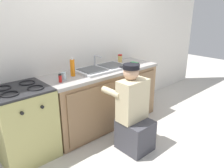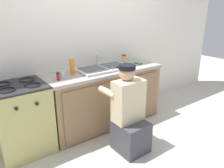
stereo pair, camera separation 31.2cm
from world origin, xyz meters
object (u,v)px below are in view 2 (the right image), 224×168
object	(u,v)px
stove_range	(23,119)
plumber_person	(129,116)
condiment_jar	(124,59)
soap_bottle_orange	(72,67)
water_glass	(62,75)
cell_phone	(138,63)
spice_bottle_red	(58,76)
sink_double_basin	(104,68)

from	to	relation	value
stove_range	plumber_person	size ratio (longest dim) A/B	0.81
condiment_jar	soap_bottle_orange	world-z (taller)	soap_bottle_orange
soap_bottle_orange	water_glass	world-z (taller)	soap_bottle_orange
soap_bottle_orange	stove_range	bearing A→B (deg)	-178.31
stove_range	plumber_person	distance (m)	1.31
cell_phone	spice_bottle_red	bearing A→B (deg)	-177.93
plumber_person	condiment_jar	bearing A→B (deg)	54.63
plumber_person	condiment_jar	distance (m)	1.22
spice_bottle_red	water_glass	size ratio (longest dim) A/B	1.05
water_glass	spice_bottle_red	bearing A→B (deg)	-150.78
stove_range	plumber_person	xyz separation A→B (m)	(1.07, -0.75, 0.02)
spice_bottle_red	water_glass	xyz separation A→B (m)	(0.07, 0.04, -0.00)
sink_double_basin	condiment_jar	distance (m)	0.53
sink_double_basin	stove_range	distance (m)	1.30
stove_range	cell_phone	xyz separation A→B (m)	(1.86, -0.05, 0.44)
condiment_jar	cell_phone	distance (m)	0.25
sink_double_basin	water_glass	bearing A→B (deg)	-175.22
condiment_jar	spice_bottle_red	xyz separation A→B (m)	(-1.26, -0.26, -0.01)
stove_range	water_glass	xyz separation A→B (m)	(0.54, -0.05, 0.48)
cell_phone	stove_range	bearing A→B (deg)	178.61
spice_bottle_red	stove_range	bearing A→B (deg)	168.36
sink_double_basin	spice_bottle_red	bearing A→B (deg)	-172.62
condiment_jar	spice_bottle_red	size ratio (longest dim) A/B	1.22
sink_double_basin	soap_bottle_orange	world-z (taller)	soap_bottle_orange
stove_range	soap_bottle_orange	size ratio (longest dim) A/B	3.57
condiment_jar	water_glass	xyz separation A→B (m)	(-1.19, -0.22, -0.01)
condiment_jar	soap_bottle_orange	xyz separation A→B (m)	(-1.01, -0.14, 0.05)
cell_phone	soap_bottle_orange	distance (m)	1.15
water_glass	plumber_person	bearing A→B (deg)	-52.39
spice_bottle_red	soap_bottle_orange	world-z (taller)	soap_bottle_orange
spice_bottle_red	plumber_person	bearing A→B (deg)	-47.13
sink_double_basin	condiment_jar	xyz separation A→B (m)	(0.51, 0.16, 0.05)
condiment_jar	water_glass	size ratio (longest dim) A/B	1.28
sink_double_basin	cell_phone	xyz separation A→B (m)	(0.64, -0.05, -0.01)
plumber_person	stove_range	bearing A→B (deg)	144.95
plumber_person	soap_bottle_orange	world-z (taller)	soap_bottle_orange
plumber_person	soap_bottle_orange	xyz separation A→B (m)	(-0.36, 0.77, 0.53)
sink_double_basin	water_glass	distance (m)	0.68
condiment_jar	soap_bottle_orange	bearing A→B (deg)	-172.10
stove_range	spice_bottle_red	size ratio (longest dim) A/B	8.51
plumber_person	spice_bottle_red	distance (m)	1.01
stove_range	water_glass	distance (m)	0.72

